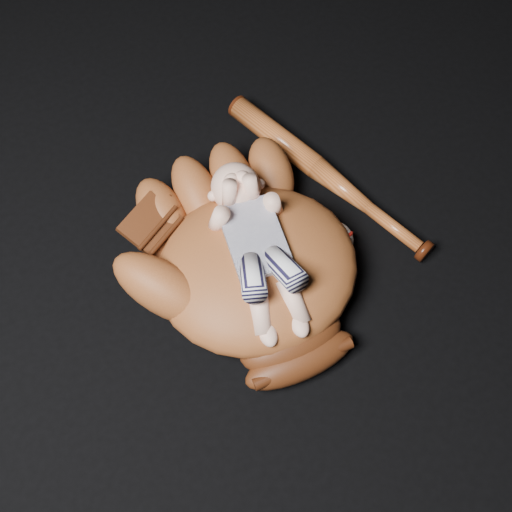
% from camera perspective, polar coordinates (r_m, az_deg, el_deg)
% --- Properties ---
extents(baseball_glove, '(0.47, 0.53, 0.16)m').
position_cam_1_polar(baseball_glove, '(1.11, 0.08, -0.61)').
color(baseball_glove, brown).
rests_on(baseball_glove, ground).
extents(newborn_baby, '(0.21, 0.36, 0.14)m').
position_cam_1_polar(newborn_baby, '(1.07, 0.32, 0.48)').
color(newborn_baby, beige).
rests_on(newborn_baby, baseball_glove).
extents(baseball_bat, '(0.19, 0.50, 0.05)m').
position_cam_1_polar(baseball_bat, '(1.28, 6.32, 7.12)').
color(baseball_bat, '#97471D').
rests_on(baseball_bat, ground).
extents(baseball, '(0.09, 0.09, 0.07)m').
position_cam_1_polar(baseball, '(1.19, 6.93, 1.34)').
color(baseball, silver).
rests_on(baseball, ground).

